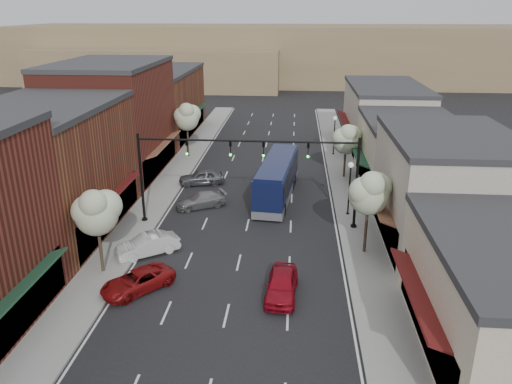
% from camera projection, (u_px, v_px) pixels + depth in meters
% --- Properties ---
extents(ground, '(160.00, 160.00, 0.00)m').
position_uv_depth(ground, '(235.00, 278.00, 30.58)').
color(ground, black).
rests_on(ground, ground).
extents(sidewalk_left, '(2.80, 73.00, 0.15)m').
position_uv_depth(sidewalk_left, '(172.00, 178.00, 48.49)').
color(sidewalk_left, gray).
rests_on(sidewalk_left, ground).
extents(sidewalk_right, '(2.80, 73.00, 0.15)m').
position_uv_depth(sidewalk_right, '(346.00, 182.00, 47.24)').
color(sidewalk_right, gray).
rests_on(sidewalk_right, ground).
extents(curb_left, '(0.25, 73.00, 0.17)m').
position_uv_depth(curb_left, '(186.00, 178.00, 48.38)').
color(curb_left, gray).
rests_on(curb_left, ground).
extents(curb_right, '(0.25, 73.00, 0.17)m').
position_uv_depth(curb_right, '(331.00, 182.00, 47.35)').
color(curb_right, gray).
rests_on(curb_right, ground).
extents(bldg_left_midnear, '(10.14, 14.10, 9.40)m').
position_uv_depth(bldg_left_midnear, '(47.00, 170.00, 35.64)').
color(bldg_left_midnear, brown).
rests_on(bldg_left_midnear, ground).
extents(bldg_left_midfar, '(10.14, 14.10, 10.90)m').
position_uv_depth(bldg_left_midfar, '(113.00, 119.00, 48.48)').
color(bldg_left_midfar, maroon).
rests_on(bldg_left_midfar, ground).
extents(bldg_left_far, '(10.14, 18.10, 8.40)m').
position_uv_depth(bldg_left_far, '(158.00, 103.00, 63.88)').
color(bldg_left_far, brown).
rests_on(bldg_left_far, ground).
extents(bldg_right_midnear, '(9.14, 12.10, 7.90)m').
position_uv_depth(bldg_right_midnear, '(445.00, 191.00, 33.83)').
color(bldg_right_midnear, '#BCB0A1').
rests_on(bldg_right_midnear, ground).
extents(bldg_right_midfar, '(9.14, 12.10, 6.40)m').
position_uv_depth(bldg_right_midfar, '(408.00, 153.00, 45.31)').
color(bldg_right_midfar, beige).
rests_on(bldg_right_midfar, ground).
extents(bldg_right_far, '(9.14, 16.10, 7.40)m').
position_uv_depth(bldg_right_far, '(383.00, 117.00, 58.24)').
color(bldg_right_far, '#BCB0A1').
rests_on(bldg_right_far, ground).
extents(hill_far, '(120.00, 30.00, 12.00)m').
position_uv_depth(hill_far, '(282.00, 54.00, 112.70)').
color(hill_far, '#7A6647').
rests_on(hill_far, ground).
extents(hill_near, '(50.00, 20.00, 8.00)m').
position_uv_depth(hill_near, '(160.00, 67.00, 104.02)').
color(hill_near, '#7A6647').
rests_on(hill_near, ground).
extents(signal_mast_right, '(8.22, 0.46, 7.00)m').
position_uv_depth(signal_mast_right, '(324.00, 169.00, 36.05)').
color(signal_mast_right, black).
rests_on(signal_mast_right, ground).
extents(signal_mast_left, '(8.22, 0.46, 7.00)m').
position_uv_depth(signal_mast_left, '(172.00, 166.00, 36.89)').
color(signal_mast_left, black).
rests_on(signal_mast_left, ground).
extents(tree_right_near, '(2.85, 2.65, 5.95)m').
position_uv_depth(tree_right_near, '(370.00, 192.00, 32.12)').
color(tree_right_near, '#47382B').
rests_on(tree_right_near, ground).
extents(tree_right_far, '(2.85, 2.65, 5.43)m').
position_uv_depth(tree_right_far, '(347.00, 138.00, 47.24)').
color(tree_right_far, '#47382B').
rests_on(tree_right_far, ground).
extents(tree_left_near, '(2.85, 2.65, 5.69)m').
position_uv_depth(tree_left_near, '(96.00, 211.00, 29.68)').
color(tree_left_near, '#47382B').
rests_on(tree_left_near, ground).
extents(tree_left_far, '(2.85, 2.65, 6.13)m').
position_uv_depth(tree_left_far, '(187.00, 116.00, 53.87)').
color(tree_left_far, '#47382B').
rests_on(tree_left_far, ground).
extents(lamp_post_near, '(0.44, 0.44, 4.44)m').
position_uv_depth(lamp_post_near, '(350.00, 180.00, 38.79)').
color(lamp_post_near, black).
rests_on(lamp_post_near, ground).
extents(lamp_post_far, '(0.44, 0.44, 4.44)m').
position_uv_depth(lamp_post_far, '(335.00, 129.00, 55.16)').
color(lamp_post_far, black).
rests_on(lamp_post_far, ground).
extents(coach_bus, '(3.56, 11.37, 3.42)m').
position_uv_depth(coach_bus, '(277.00, 178.00, 43.02)').
color(coach_bus, '#0E153A').
rests_on(coach_bus, ground).
extents(red_hatchback, '(1.99, 4.41, 1.47)m').
position_uv_depth(red_hatchback, '(282.00, 285.00, 28.45)').
color(red_hatchback, maroon).
rests_on(red_hatchback, ground).
extents(parked_car_a, '(4.42, 4.64, 1.22)m').
position_uv_depth(parked_car_a, '(138.00, 281.00, 29.07)').
color(parked_car_a, maroon).
rests_on(parked_car_a, ground).
extents(parked_car_b, '(4.30, 3.59, 1.39)m').
position_uv_depth(parked_car_b, '(148.00, 245.00, 33.30)').
color(parked_car_b, silver).
rests_on(parked_car_b, ground).
extents(parked_car_c, '(4.54, 3.48, 1.23)m').
position_uv_depth(parked_car_c, '(201.00, 200.00, 41.33)').
color(parked_car_c, gray).
rests_on(parked_car_c, ground).
extents(parked_car_d, '(4.53, 2.75, 1.44)m').
position_uv_depth(parked_car_d, '(202.00, 177.00, 46.64)').
color(parked_car_d, '#4F5155').
rests_on(parked_car_d, ground).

